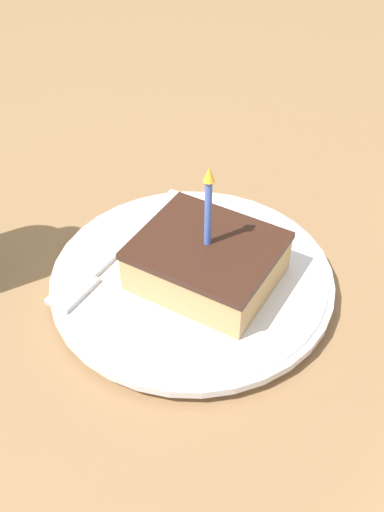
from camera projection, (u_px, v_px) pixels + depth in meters
name	position (u px, v px, depth m)	size (l,w,h in m)	color
ground_plane	(173.00, 307.00, 0.55)	(2.40, 2.40, 0.04)	olive
plate	(192.00, 280.00, 0.53)	(0.25, 0.25, 0.02)	silver
cake_slice	(207.00, 260.00, 0.51)	(0.10, 0.12, 0.12)	tan
fork	(113.00, 252.00, 0.54)	(0.19, 0.02, 0.00)	silver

